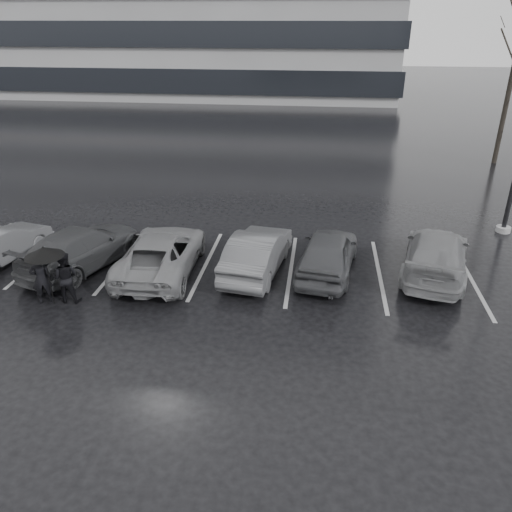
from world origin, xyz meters
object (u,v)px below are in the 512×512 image
object	(u,v)px
pedestrian_left	(41,279)
pedestrian_right	(65,277)
car_west_d	(1,244)
tree_north	(511,83)
car_west_c	(82,247)
car_west_a	(257,252)
car_east	(436,254)
car_main	(328,253)
car_west_b	(161,253)

from	to	relation	value
pedestrian_left	pedestrian_right	bearing A→B (deg)	165.63
car_west_d	tree_north	size ratio (longest dim) A/B	0.42
car_west_c	car_west_d	size ratio (longest dim) A/B	1.26
car_west_d	car_west_a	bearing A→B (deg)	-165.48
car_west_c	pedestrian_right	xyz separation A→B (m)	(0.54, -2.19, 0.10)
pedestrian_right	tree_north	distance (m)	24.24
car_west_a	car_east	xyz separation A→B (m)	(5.55, 0.58, -0.00)
tree_north	pedestrian_left	bearing A→B (deg)	-134.50
car_west_d	tree_north	xyz separation A→B (m)	(19.96, 15.11, 3.66)
car_main	car_west_a	size ratio (longest dim) A/B	0.99
car_west_b	car_east	xyz separation A→B (m)	(8.55, 0.97, 0.02)
car_west_d	car_east	size ratio (longest dim) A/B	0.78
car_west_c	pedestrian_left	bearing A→B (deg)	105.70
tree_north	pedestrian_right	bearing A→B (deg)	-133.69
car_west_b	pedestrian_left	size ratio (longest dim) A/B	3.08
car_main	car_east	world-z (taller)	car_main
car_main	car_west_a	world-z (taller)	car_main
pedestrian_left	tree_north	bearing A→B (deg)	-163.04
car_west_b	car_west_c	xyz separation A→B (m)	(-2.65, 0.04, 0.01)
car_main	car_west_d	bearing A→B (deg)	11.17
pedestrian_left	tree_north	size ratio (longest dim) A/B	0.18
car_west_b	car_east	distance (m)	8.60
car_east	pedestrian_right	world-z (taller)	pedestrian_right
car_west_b	car_west_c	bearing A→B (deg)	-2.79
car_west_d	car_east	world-z (taller)	car_east
car_west_c	tree_north	world-z (taller)	tree_north
car_west_c	pedestrian_right	distance (m)	2.25
pedestrian_left	car_west_a	bearing A→B (deg)	176.58
tree_north	car_west_c	bearing A→B (deg)	-138.45
car_west_a	car_east	bearing A→B (deg)	-166.14
car_main	car_west_d	xyz separation A→B (m)	(-10.70, -0.51, -0.09)
car_main	car_east	size ratio (longest dim) A/B	0.87
car_east	pedestrian_left	bearing A→B (deg)	29.61
car_west_d	pedestrian_left	size ratio (longest dim) A/B	2.39
car_west_d	car_west_c	bearing A→B (deg)	-168.46
car_main	car_west_b	world-z (taller)	car_main
car_main	pedestrian_left	world-z (taller)	pedestrian_left
car_west_d	tree_north	world-z (taller)	tree_north
car_west_b	tree_north	xyz separation A→B (m)	(14.46, 15.20, 3.60)
car_west_c	car_west_b	bearing A→B (deg)	-162.94
car_west_d	car_main	bearing A→B (deg)	-164.78
car_west_d	pedestrian_right	size ratio (longest dim) A/B	2.38
car_east	tree_north	size ratio (longest dim) A/B	0.54
car_east	pedestrian_left	world-z (taller)	pedestrian_left
car_main	car_west_b	size ratio (longest dim) A/B	0.86
pedestrian_left	car_main	bearing A→B (deg)	171.50
car_main	car_west_c	distance (m)	7.87
car_east	car_west_b	bearing A→B (deg)	19.91
car_west_c	pedestrian_right	bearing A→B (deg)	121.74
car_main	car_west_c	xyz separation A→B (m)	(-7.85, -0.55, -0.02)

